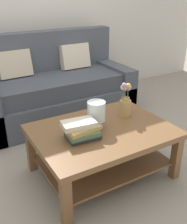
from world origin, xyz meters
name	(u,v)px	position (x,y,z in m)	size (l,w,h in m)	color
ground_plane	(85,149)	(0.00, 0.00, 0.00)	(10.00, 10.00, 0.00)	gray
back_wall	(24,5)	(0.00, 1.65, 1.35)	(6.40, 0.12, 2.70)	beige
couch	(54,89)	(0.07, 0.95, 0.36)	(1.92, 0.90, 1.06)	#474C56
coffee_table	(103,142)	(-0.06, -0.43, 0.33)	(1.17, 0.86, 0.46)	brown
book_stack_main	(81,130)	(-0.29, -0.47, 0.53)	(0.31, 0.23, 0.15)	#2D333D
glass_hurricane_vase	(96,112)	(-0.09, -0.38, 0.60)	(0.16, 0.16, 0.24)	silver
flower_pitcher	(125,102)	(0.26, -0.31, 0.59)	(0.11, 0.11, 0.34)	tan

